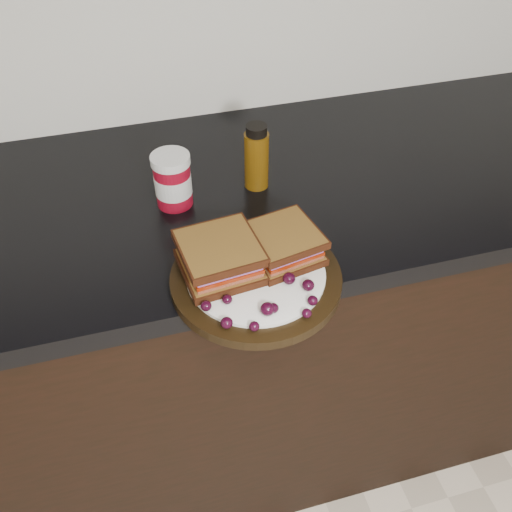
{
  "coord_description": "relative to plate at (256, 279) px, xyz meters",
  "views": [
    {
      "loc": [
        -0.26,
        0.81,
        1.57
      ],
      "look_at": [
        -0.08,
        1.44,
        0.96
      ],
      "focal_mm": 40.0,
      "sensor_mm": 36.0,
      "label": 1
    }
  ],
  "objects": [
    {
      "name": "grape_14",
      "position": [
        -0.06,
        0.05,
        0.02
      ],
      "size": [
        0.02,
        0.02,
        0.02
      ],
      "primitive_type": "ellipsoid",
      "color": "black",
      "rests_on": "plate"
    },
    {
      "name": "grape_4",
      "position": [
        -0.01,
        -0.09,
        0.03
      ],
      "size": [
        0.02,
        0.02,
        0.02
      ],
      "primitive_type": "ellipsoid",
      "color": "black",
      "rests_on": "plate"
    },
    {
      "name": "grape_11",
      "position": [
        0.08,
        0.01,
        0.02
      ],
      "size": [
        0.02,
        0.02,
        0.02
      ],
      "primitive_type": "ellipsoid",
      "color": "black",
      "rests_on": "plate"
    },
    {
      "name": "base_cabinets",
      "position": [
        0.08,
        0.26,
        -0.48
      ],
      "size": [
        3.96,
        0.58,
        0.86
      ],
      "primitive_type": "cube",
      "color": "black",
      "rests_on": "ground_plane"
    },
    {
      "name": "grape_20",
      "position": [
        -0.06,
        -0.01,
        0.02
      ],
      "size": [
        0.02,
        0.02,
        0.01
      ],
      "primitive_type": "ellipsoid",
      "color": "black",
      "rests_on": "plate"
    },
    {
      "name": "oil_bottle",
      "position": [
        0.07,
        0.26,
        0.06
      ],
      "size": [
        0.06,
        0.06,
        0.13
      ],
      "primitive_type": "cylinder",
      "rotation": [
        0.0,
        0.0,
        0.34
      ],
      "color": "#533408",
      "rests_on": "countertop"
    },
    {
      "name": "grape_17",
      "position": [
        -0.07,
        -0.02,
        0.02
      ],
      "size": [
        0.02,
        0.02,
        0.02
      ],
      "primitive_type": "ellipsoid",
      "color": "black",
      "rests_on": "plate"
    },
    {
      "name": "grape_16",
      "position": [
        -0.08,
        0.01,
        0.02
      ],
      "size": [
        0.02,
        0.02,
        0.02
      ],
      "primitive_type": "ellipsoid",
      "color": "black",
      "rests_on": "plate"
    },
    {
      "name": "grape_5",
      "position": [
        0.0,
        -0.09,
        0.02
      ],
      "size": [
        0.02,
        0.02,
        0.02
      ],
      "primitive_type": "ellipsoid",
      "color": "black",
      "rests_on": "plate"
    },
    {
      "name": "grape_3",
      "position": [
        -0.03,
        -0.11,
        0.02
      ],
      "size": [
        0.02,
        0.02,
        0.01
      ],
      "primitive_type": "ellipsoid",
      "color": "black",
      "rests_on": "plate"
    },
    {
      "name": "grape_9",
      "position": [
        0.04,
        -0.04,
        0.02
      ],
      "size": [
        0.02,
        0.02,
        0.02
      ],
      "primitive_type": "ellipsoid",
      "color": "black",
      "rests_on": "plate"
    },
    {
      "name": "countertop",
      "position": [
        0.08,
        0.26,
        -0.03
      ],
      "size": [
        3.98,
        0.6,
        0.04
      ],
      "primitive_type": "cube",
      "color": "black",
      "rests_on": "base_cabinets"
    },
    {
      "name": "grape_1",
      "position": [
        -0.06,
        -0.05,
        0.02
      ],
      "size": [
        0.02,
        0.02,
        0.01
      ],
      "primitive_type": "ellipsoid",
      "color": "black",
      "rests_on": "plate"
    },
    {
      "name": "grape_13",
      "position": [
        0.06,
        0.06,
        0.02
      ],
      "size": [
        0.02,
        0.02,
        0.02
      ],
      "primitive_type": "ellipsoid",
      "color": "black",
      "rests_on": "plate"
    },
    {
      "name": "grape_12",
      "position": [
        0.08,
        0.03,
        0.02
      ],
      "size": [
        0.02,
        0.02,
        0.02
      ],
      "primitive_type": "ellipsoid",
      "color": "black",
      "rests_on": "plate"
    },
    {
      "name": "grape_6",
      "position": [
        0.05,
        -0.11,
        0.02
      ],
      "size": [
        0.02,
        0.02,
        0.01
      ],
      "primitive_type": "ellipsoid",
      "color": "black",
      "rests_on": "plate"
    },
    {
      "name": "sandwich_right",
      "position": [
        0.05,
        0.03,
        0.04
      ],
      "size": [
        0.13,
        0.13,
        0.05
      ],
      "primitive_type": null,
      "rotation": [
        0.0,
        0.0,
        0.19
      ],
      "color": "brown",
      "rests_on": "plate"
    },
    {
      "name": "grape_18",
      "position": [
        -0.06,
        0.05,
        0.03
      ],
      "size": [
        0.02,
        0.02,
        0.02
      ],
      "primitive_type": "ellipsoid",
      "color": "black",
      "rests_on": "plate"
    },
    {
      "name": "condiment_jar",
      "position": [
        -0.09,
        0.25,
        0.04
      ],
      "size": [
        0.07,
        0.07,
        0.11
      ],
      "primitive_type": "cylinder",
      "rotation": [
        0.0,
        0.0,
        0.01
      ],
      "color": "maroon",
      "rests_on": "countertop"
    },
    {
      "name": "grape_0",
      "position": [
        -0.09,
        -0.06,
        0.02
      ],
      "size": [
        0.02,
        0.02,
        0.02
      ],
      "primitive_type": "ellipsoid",
      "color": "black",
      "rests_on": "plate"
    },
    {
      "name": "grape_7",
      "position": [
        0.06,
        -0.09,
        0.02
      ],
      "size": [
        0.02,
        0.02,
        0.02
      ],
      "primitive_type": "ellipsoid",
      "color": "black",
      "rests_on": "plate"
    },
    {
      "name": "grape_8",
      "position": [
        0.07,
        -0.06,
        0.02
      ],
      "size": [
        0.02,
        0.02,
        0.02
      ],
      "primitive_type": "ellipsoid",
      "color": "black",
      "rests_on": "plate"
    },
    {
      "name": "plate",
      "position": [
        0.0,
        0.0,
        0.0
      ],
      "size": [
        0.28,
        0.28,
        0.02
      ],
      "primitive_type": "cylinder",
      "color": "black",
      "rests_on": "countertop"
    },
    {
      "name": "grape_2",
      "position": [
        -0.07,
        -0.1,
        0.02
      ],
      "size": [
        0.02,
        0.02,
        0.02
      ],
      "primitive_type": "ellipsoid",
      "color": "black",
      "rests_on": "plate"
    },
    {
      "name": "grape_10",
      "position": [
        0.09,
        -0.0,
        0.02
      ],
      "size": [
        0.02,
        0.02,
        0.02
      ],
      "primitive_type": "ellipsoid",
      "color": "black",
      "rests_on": "plate"
    },
    {
      "name": "sandwich_left",
      "position": [
        -0.05,
        0.02,
        0.04
      ],
      "size": [
        0.14,
        0.14,
        0.06
      ],
      "primitive_type": null,
      "rotation": [
        0.0,
        0.0,
        0.11
      ],
      "color": "brown",
      "rests_on": "plate"
    },
    {
      "name": "grape_15",
      "position": [
        -0.06,
        0.02,
        0.02
      ],
      "size": [
        0.02,
        0.02,
        0.02
      ],
      "primitive_type": "ellipsoid",
      "color": "black",
      "rests_on": "plate"
    },
    {
      "name": "grape_19",
      "position": [
        -0.07,
        0.03,
        0.02
      ],
      "size": [
        0.02,
        0.02,
        0.02
      ],
      "primitive_type": "ellipsoid",
      "color": "black",
      "rests_on": "plate"
    }
  ]
}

